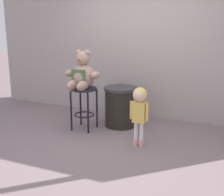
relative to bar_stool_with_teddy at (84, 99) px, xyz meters
The scene contains 6 objects.
ground_plane 0.98m from the bar_stool_with_teddy, 45.58° to the right, with size 24.00×24.00×0.00m, color slate.
building_wall 1.77m from the bar_stool_with_teddy, 64.64° to the left, with size 6.27×0.30×3.33m, color #A19591.
bar_stool_with_teddy is the anchor object (origin of this frame).
teddy_bear 0.43m from the bar_stool_with_teddy, 90.00° to the right, with size 0.61×0.55×0.63m.
child_walking 1.13m from the bar_stool_with_teddy, 15.93° to the right, with size 0.28×0.22×0.88m.
trash_bin 0.66m from the bar_stool_with_teddy, 38.66° to the left, with size 0.57×0.57×0.70m.
Camera 1 is at (1.82, -3.70, 1.81)m, focal length 48.51 mm.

